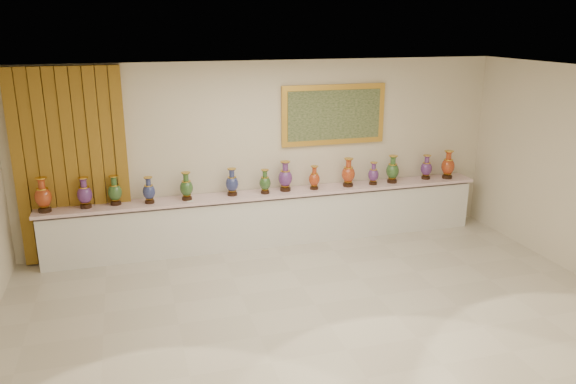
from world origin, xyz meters
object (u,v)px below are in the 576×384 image
vase_0 (43,197)px  vase_1 (85,194)px  vase_2 (115,192)px  counter (271,218)px

vase_0 → vase_1: size_ratio=1.10×
vase_0 → vase_2: vase_0 is taller
vase_0 → vase_1: (0.57, 0.03, -0.02)m
counter → vase_1: bearing=-179.6°
vase_1 → vase_2: size_ratio=1.04×
vase_1 → vase_0: bearing=-176.8°
counter → vase_0: bearing=-179.1°
vase_1 → vase_2: bearing=4.4°
vase_2 → vase_1: bearing=-175.6°
vase_0 → vase_2: size_ratio=1.14×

